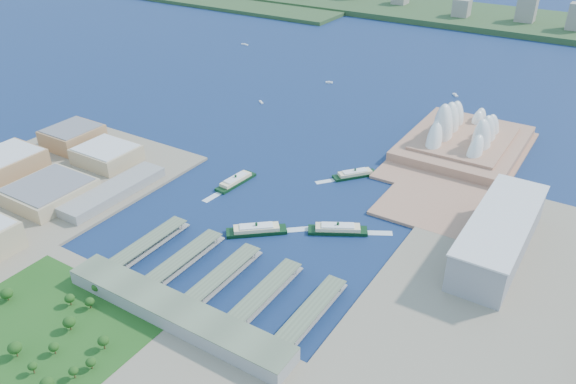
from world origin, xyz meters
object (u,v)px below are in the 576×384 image
Objects in this scene: toaster_building at (499,235)px; ferry_c at (256,228)px; opera_house at (467,125)px; ferry_b at (355,173)px; ferry_a at (236,179)px; ferry_d at (338,227)px.

toaster_building is 2.74× the size of ferry_c.
opera_house is 3.59× the size of ferry_b.
ferry_a is 131.76m from ferry_b.
toaster_building is 2.92× the size of ferry_a.
toaster_building reaches higher than ferry_c.
toaster_building is at bearing 18.04° from ferry_b.
toaster_building is at bearing -102.02° from ferry_d.
ferry_c is (-108.23, -284.66, -26.66)m from opera_house.
ferry_b is (102.15, 83.22, -0.28)m from ferry_a.
ferry_b is (-170.12, 65.10, -15.76)m from toaster_building.
ferry_d is (137.75, -24.88, 0.23)m from ferry_a.
opera_house is 3.39× the size of ferry_a.
opera_house is at bearing -61.14° from ferry_c.
ferry_d is (35.60, -108.10, 0.51)m from ferry_b.
toaster_building is at bearing -107.19° from ferry_c.
opera_house is at bearing 54.84° from ferry_a.
opera_house is 3.19× the size of ferry_c.
toaster_building is 216.09m from ferry_c.
opera_house is 305.71m from ferry_c.
opera_house is 159.25m from ferry_b.
opera_house reaches higher than ferry_a.
opera_house is at bearing 98.28° from ferry_b.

